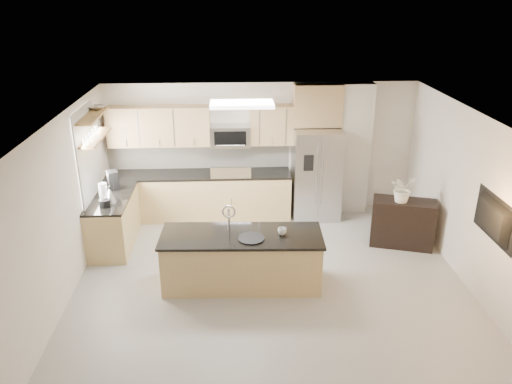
{
  "coord_description": "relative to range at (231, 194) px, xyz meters",
  "views": [
    {
      "loc": [
        -0.56,
        -6.15,
        4.29
      ],
      "look_at": [
        -0.19,
        1.3,
        1.18
      ],
      "focal_mm": 35.0,
      "sensor_mm": 36.0,
      "label": 1
    }
  ],
  "objects": [
    {
      "name": "partition_column",
      "position": [
        2.42,
        0.18,
        0.83
      ],
      "size": [
        0.6,
        0.3,
        2.6
      ],
      "primitive_type": "cube",
      "color": "beige",
      "rests_on": "floor"
    },
    {
      "name": "wall_back",
      "position": [
        0.6,
        0.33,
        0.83
      ],
      "size": [
        6.0,
        0.02,
        2.6
      ],
      "primitive_type": "cube",
      "color": "silver",
      "rests_on": "floor"
    },
    {
      "name": "left_counter",
      "position": [
        -2.07,
        -1.07,
        -0.01
      ],
      "size": [
        0.66,
        1.5,
        0.92
      ],
      "color": "tan",
      "rests_on": "floor"
    },
    {
      "name": "bowl",
      "position": [
        -2.25,
        -0.62,
        1.91
      ],
      "size": [
        0.42,
        0.42,
        0.08
      ],
      "primitive_type": "imported",
      "rotation": [
        0.0,
        0.0,
        -0.27
      ],
      "color": "#ACACAF",
      "rests_on": "shelf_upper"
    },
    {
      "name": "wall_left",
      "position": [
        -2.4,
        -2.92,
        0.83
      ],
      "size": [
        0.02,
        6.5,
        2.6
      ],
      "primitive_type": "cube",
      "color": "silver",
      "rests_on": "floor"
    },
    {
      "name": "ceiling",
      "position": [
        0.6,
        -2.92,
        2.13
      ],
      "size": [
        6.0,
        6.5,
        0.02
      ],
      "primitive_type": "cube",
      "color": "silver",
      "rests_on": "wall_back"
    },
    {
      "name": "shelf_lower",
      "position": [
        -2.25,
        -0.97,
        1.48
      ],
      "size": [
        0.3,
        1.2,
        0.04
      ],
      "primitive_type": "cube",
      "color": "olive",
      "rests_on": "wall_left"
    },
    {
      "name": "cup",
      "position": [
        0.76,
        -2.47,
        0.42
      ],
      "size": [
        0.17,
        0.17,
        0.11
      ],
      "primitive_type": "imported",
      "rotation": [
        0.0,
        0.0,
        -0.31
      ],
      "color": "silver",
      "rests_on": "island"
    },
    {
      "name": "island",
      "position": [
        0.15,
        -2.45,
        -0.05
      ],
      "size": [
        2.46,
        0.97,
        1.27
      ],
      "rotation": [
        0.0,
        0.0,
        -0.04
      ],
      "color": "tan",
      "rests_on": "floor"
    },
    {
      "name": "window",
      "position": [
        -2.38,
        -1.07,
        1.18
      ],
      "size": [
        0.04,
        1.15,
        1.65
      ],
      "color": "white",
      "rests_on": "wall_left"
    },
    {
      "name": "upper_cabinets",
      "position": [
        -0.7,
        0.16,
        1.35
      ],
      "size": [
        3.5,
        0.33,
        0.75
      ],
      "color": "tan",
      "rests_on": "wall_back"
    },
    {
      "name": "ceiling_fixture",
      "position": [
        0.2,
        -1.32,
        2.09
      ],
      "size": [
        1.0,
        0.5,
        0.06
      ],
      "primitive_type": "cube",
      "color": "white",
      "rests_on": "ceiling"
    },
    {
      "name": "shelf_upper",
      "position": [
        -2.25,
        -0.97,
        1.85
      ],
      "size": [
        0.3,
        1.2,
        0.04
      ],
      "primitive_type": "cube",
      "color": "olive",
      "rests_on": "wall_left"
    },
    {
      "name": "credenza",
      "position": [
        3.0,
        -1.35,
        -0.05
      ],
      "size": [
        1.15,
        0.73,
        0.85
      ],
      "primitive_type": "cube",
      "rotation": [
        0.0,
        0.0,
        -0.28
      ],
      "color": "black",
      "rests_on": "floor"
    },
    {
      "name": "television",
      "position": [
        3.51,
        -3.12,
        0.88
      ],
      "size": [
        0.14,
        1.08,
        0.62
      ],
      "primitive_type": "imported",
      "rotation": [
        0.0,
        0.0,
        1.57
      ],
      "color": "black",
      "rests_on": "wall_right"
    },
    {
      "name": "refrigerator",
      "position": [
        1.66,
        -0.05,
        0.42
      ],
      "size": [
        0.92,
        0.78,
        1.78
      ],
      "color": "#ACACAF",
      "rests_on": "floor"
    },
    {
      "name": "microwave",
      "position": [
        0.0,
        0.12,
        1.16
      ],
      "size": [
        0.76,
        0.4,
        0.4
      ],
      "color": "#ACACAF",
      "rests_on": "upper_cabinets"
    },
    {
      "name": "range",
      "position": [
        0.0,
        0.0,
        0.0
      ],
      "size": [
        0.76,
        0.64,
        1.14
      ],
      "color": "black",
      "rests_on": "floor"
    },
    {
      "name": "flower_vase",
      "position": [
        2.92,
        -1.37,
        0.74
      ],
      "size": [
        0.83,
        0.79,
        0.73
      ],
      "primitive_type": "imported",
      "rotation": [
        0.0,
        0.0,
        0.42
      ],
      "color": "white",
      "rests_on": "credenza"
    },
    {
      "name": "floor",
      "position": [
        0.6,
        -2.92,
        -0.47
      ],
      "size": [
        6.5,
        6.5,
        0.0
      ],
      "primitive_type": "plane",
      "color": "#9E9C96",
      "rests_on": "ground"
    },
    {
      "name": "blender",
      "position": [
        -2.07,
        -1.49,
        0.63
      ],
      "size": [
        0.18,
        0.18,
        0.41
      ],
      "color": "black",
      "rests_on": "left_counter"
    },
    {
      "name": "back_counter",
      "position": [
        -0.63,
        0.01,
        -0.0
      ],
      "size": [
        3.55,
        0.66,
        1.44
      ],
      "color": "tan",
      "rests_on": "floor"
    },
    {
      "name": "platter",
      "position": [
        0.29,
        -2.59,
        0.38
      ],
      "size": [
        0.5,
        0.5,
        0.02
      ],
      "primitive_type": "cylinder",
      "rotation": [
        0.0,
        0.0,
        0.33
      ],
      "color": "black",
      "rests_on": "island"
    },
    {
      "name": "wall_right",
      "position": [
        3.6,
        -2.92,
        0.83
      ],
      "size": [
        0.02,
        6.5,
        2.6
      ],
      "primitive_type": "cube",
      "color": "silver",
      "rests_on": "floor"
    },
    {
      "name": "coffee_maker",
      "position": [
        -2.09,
        -0.7,
        0.61
      ],
      "size": [
        0.25,
        0.27,
        0.33
      ],
      "color": "black",
      "rests_on": "left_counter"
    },
    {
      "name": "kettle",
      "position": [
        -2.02,
        -1.28,
        0.57
      ],
      "size": [
        0.22,
        0.22,
        0.28
      ],
      "color": "#ACACAF",
      "rests_on": "left_counter"
    }
  ]
}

